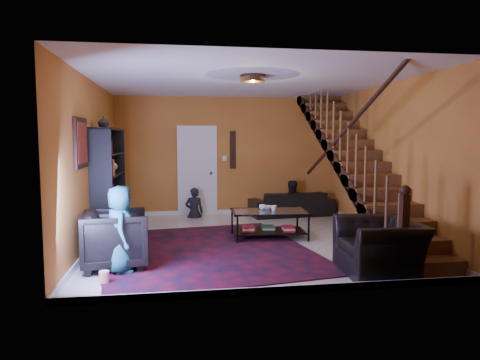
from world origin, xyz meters
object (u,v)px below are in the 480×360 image
object	(u,v)px
armchair_left	(116,239)
armchair_right	(379,247)
coffee_table	(269,222)
bookshelf	(110,185)
sofa	(291,203)

from	to	relation	value
armchair_left	armchair_right	distance (m)	3.64
armchair_right	coffee_table	world-z (taller)	armchair_right
bookshelf	armchair_left	xyz separation A→B (m)	(0.35, -1.96, -0.56)
sofa	armchair_right	bearing A→B (deg)	84.16
bookshelf	armchair_right	world-z (taller)	bookshelf
armchair_right	coffee_table	distance (m)	2.46
armchair_right	coffee_table	size ratio (longest dim) A/B	0.80
armchair_left	coffee_table	xyz separation A→B (m)	(2.52, 1.44, -0.11)
coffee_table	sofa	bearing A→B (deg)	65.10
sofa	bookshelf	bearing A→B (deg)	17.68
bookshelf	armchair_left	size ratio (longest dim) A/B	2.25
bookshelf	armchair_right	distance (m)	4.81
sofa	armchair_left	bearing A→B (deg)	40.01
armchair_left	bookshelf	bearing A→B (deg)	3.45
bookshelf	sofa	world-z (taller)	bookshelf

